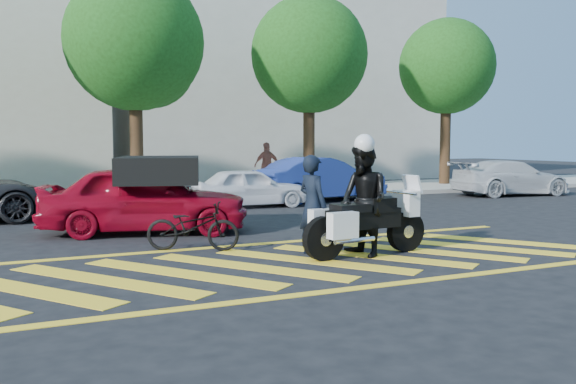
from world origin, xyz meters
name	(u,v)px	position (x,y,z in m)	size (l,w,h in m)	color
ground	(285,264)	(0.00, 0.00, 0.00)	(90.00, 90.00, 0.00)	black
sidewalk	(138,197)	(0.00, 12.00, 0.07)	(60.00, 5.00, 0.15)	#9E998E
crosswalk	(282,264)	(-0.04, 0.00, 0.00)	(12.33, 4.00, 0.01)	yellow
building_right	(274,74)	(9.00, 21.00, 5.50)	(16.00, 8.00, 11.00)	beige
tree_center	(138,47)	(0.13, 12.06, 5.10)	(4.60, 4.60, 7.56)	black
tree_right	(311,59)	(6.63, 12.06, 5.05)	(4.40, 4.40, 7.41)	black
tree_far_right	(448,71)	(13.13, 12.06, 4.94)	(4.00, 4.00, 7.10)	black
officer_bike	(313,205)	(0.77, 0.52, 0.86)	(0.63, 0.41, 1.73)	black
bicycle	(193,226)	(-1.01, 1.77, 0.44)	(0.58, 1.67, 0.88)	black
police_motorcycle	(365,222)	(1.51, 0.02, 0.59)	(2.48, 0.82, 1.09)	black
officer_moto	(364,200)	(1.49, 0.02, 0.96)	(0.93, 0.73, 1.92)	black
red_convertible	(145,199)	(-1.34, 4.23, 0.74)	(1.74, 4.33, 1.47)	maroon
parked_mid_right	(250,187)	(2.55, 8.10, 0.59)	(1.39, 3.46, 1.18)	white
parked_right	(321,179)	(5.30, 8.77, 0.72)	(1.52, 4.37, 1.44)	navy
parked_far_right	(511,178)	(12.57, 7.80, 0.63)	(1.78, 4.37, 1.27)	#B8BCC1
pedestrian_right	(267,165)	(5.10, 12.79, 1.03)	(1.04, 0.43, 1.77)	#995645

